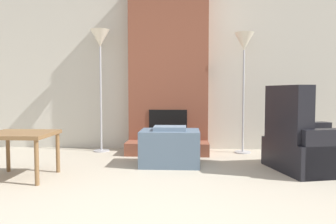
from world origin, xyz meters
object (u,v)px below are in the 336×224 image
Objects in this scene: armchair at (309,147)px; floor_lamp_left at (100,47)px; floor_lamp_right at (244,50)px; ottoman at (170,147)px; side_table at (21,138)px.

armchair is 0.60× the size of floor_lamp_left.
armchair is 0.62× the size of floor_lamp_right.
floor_lamp_right reaches higher than ottoman.
armchair is 3.27m from side_table.
side_table is (-3.22, -0.52, 0.15)m from armchair.
ottoman is 1.74m from side_table.
ottoman is at bearing 70.03° from armchair.
armchair is 1.78m from floor_lamp_right.
side_table is at bearing -148.55° from floor_lamp_right.
side_table is 0.36× the size of floor_lamp_left.
ottoman is 0.39× the size of floor_lamp_left.
side_table is 2.05m from floor_lamp_left.
side_table is 0.37× the size of floor_lamp_right.
side_table is at bearing -105.63° from floor_lamp_left.
armchair is at bearing 9.24° from side_table.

